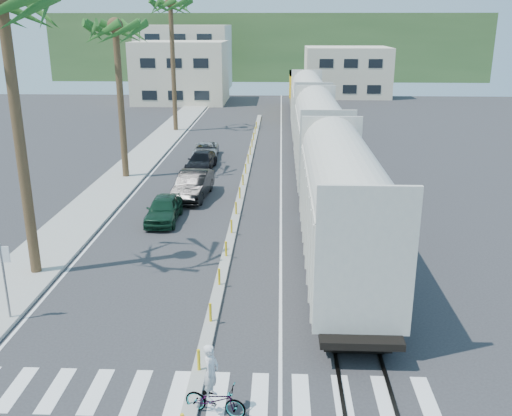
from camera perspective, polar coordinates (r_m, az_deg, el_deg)
The scene contains 16 objects.
ground at distance 19.19m, azimuth -5.28°, elevation -14.50°, with size 140.00×140.00×0.00m, color #28282B.
sidewalk at distance 43.65m, azimuth -12.11°, elevation 4.08°, with size 3.00×90.00×0.15m, color gray.
rails at distance 45.28m, azimuth 5.70°, elevation 4.83°, with size 1.56×100.00×0.06m.
median at distance 37.48m, azimuth -1.31°, elevation 2.21°, with size 0.45×60.00×0.85m.
crosswalk at distance 17.55m, azimuth -6.17°, elevation -17.98°, with size 14.00×2.20×0.01m, color silver.
lane_markings at distance 42.53m, azimuth -3.77°, elevation 3.98°, with size 9.42×90.00×0.01m.
freight_train at distance 43.71m, azimuth 5.89°, elevation 8.19°, with size 3.00×60.94×5.85m.
palm_trees at distance 40.12m, azimuth -13.41°, elevation 18.29°, with size 3.50×37.20×13.75m.
street_sign at distance 22.09m, azimuth -23.94°, elevation -5.76°, with size 0.60×0.08×3.00m.
buildings at distance 88.32m, azimuth -3.39°, elevation 14.14°, with size 38.00×27.00×10.00m.
hillside at distance 116.12m, azimuth 1.31°, elevation 15.90°, with size 80.00×20.00×12.00m, color #385628.
car_lead at distance 31.26m, azimuth -9.22°, elevation -0.10°, with size 1.69×4.12×1.40m, color black.
car_second at distance 35.24m, azimuth -6.30°, elevation 2.31°, with size 2.10×5.08×1.64m, color black.
car_third at distance 42.13m, azimuth -5.49°, elevation 4.70°, with size 2.11×4.57×1.30m, color black.
car_rear at distance 46.12m, azimuth -5.07°, elevation 5.79°, with size 2.13×4.29×1.17m, color #A3A5A8.
cyclist at distance 16.39m, azimuth -4.19°, elevation -17.96°, with size 1.47×2.06×2.16m.
Camera 1 is at (2.39, -16.02, 10.29)m, focal length 40.00 mm.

